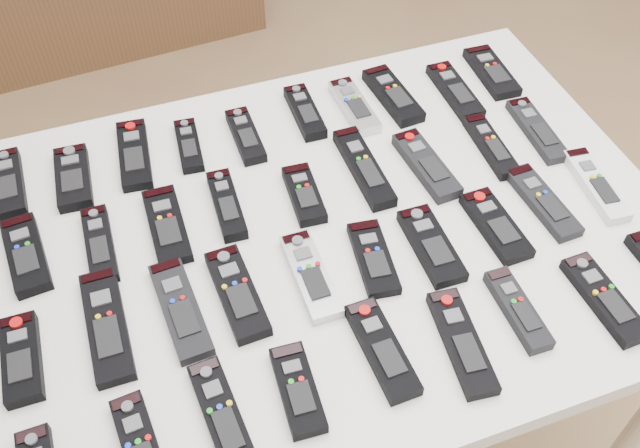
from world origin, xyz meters
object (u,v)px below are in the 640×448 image
object	(u,v)px
remote_5	(305,112)
remote_22	(237,293)
remote_4	(246,136)
remote_26	(496,225)
remote_25	(431,245)
remote_18	(537,130)
remote_32	(298,390)
remote_8	(455,91)
remote_27	(543,202)
remote_7	(393,95)
remote_15	(364,168)
remote_11	(100,244)
remote_23	(311,275)
remote_0	(9,183)
remote_20	(107,325)
remote_35	(518,309)
remote_12	(167,226)
remote_6	(354,106)
remote_3	(189,146)
remote_1	(73,178)
remote_19	(22,359)
remote_31	(223,417)
remote_28	(596,185)
remote_24	(373,258)
remote_34	(462,342)
remote_17	(491,146)
remote_36	(604,299)
remote_21	(181,309)
remote_33	(382,349)
remote_9	(492,72)
remote_16	(426,165)
remote_13	(227,205)

from	to	relation	value
remote_5	remote_22	bearing A→B (deg)	-121.20
remote_4	remote_26	world-z (taller)	remote_4
remote_25	remote_26	size ratio (longest dim) A/B	1.03
remote_18	remote_32	world-z (taller)	remote_32
remote_8	remote_27	distance (m)	0.34
remote_7	remote_15	distance (m)	0.23
remote_11	remote_23	distance (m)	0.37
remote_15	remote_32	xyz separation A→B (m)	(-0.27, -0.40, -0.00)
remote_0	remote_18	world-z (taller)	remote_0
remote_20	remote_0	bearing A→B (deg)	108.65
remote_15	remote_35	distance (m)	0.40
remote_12	remote_6	bearing A→B (deg)	24.73
remote_6	remote_8	xyz separation A→B (m)	(0.22, -0.02, -0.00)
remote_3	remote_20	size ratio (longest dim) A/B	0.67
remote_1	remote_19	xyz separation A→B (m)	(-0.12, -0.37, 0.00)
remote_23	remote_26	xyz separation A→B (m)	(0.34, -0.01, 0.00)
remote_35	remote_31	bearing A→B (deg)	-176.99
remote_15	remote_18	distance (m)	0.37
remote_0	remote_25	world-z (taller)	remote_0
remote_23	remote_28	bearing A→B (deg)	2.25
remote_24	remote_31	world-z (taller)	same
remote_15	remote_18	world-z (taller)	remote_15
remote_0	remote_34	distance (m)	0.87
remote_0	remote_26	world-z (taller)	remote_0
remote_8	remote_19	xyz separation A→B (m)	(-0.91, -0.36, 0.00)
remote_5	remote_17	bearing A→B (deg)	-33.71
remote_4	remote_25	bearing A→B (deg)	-58.84
remote_6	remote_22	xyz separation A→B (m)	(-0.35, -0.37, 0.00)
remote_0	remote_1	size ratio (longest dim) A/B	1.09
remote_25	remote_36	size ratio (longest dim) A/B	0.95
remote_25	remote_31	bearing A→B (deg)	-155.17
remote_1	remote_17	distance (m)	0.80
remote_21	remote_25	bearing A→B (deg)	-5.82
remote_4	remote_26	bearing A→B (deg)	-46.36
remote_1	remote_18	size ratio (longest dim) A/B	0.85
remote_17	remote_19	bearing A→B (deg)	-166.14
remote_21	remote_33	size ratio (longest dim) A/B	1.11
remote_11	remote_17	bearing A→B (deg)	0.52
remote_9	remote_27	size ratio (longest dim) A/B	0.94
remote_35	remote_36	bearing A→B (deg)	-10.42
remote_16	remote_25	distance (m)	0.20
remote_1	remote_13	world-z (taller)	same
remote_5	remote_36	xyz separation A→B (m)	(0.31, -0.60, -0.00)
remote_6	remote_22	distance (m)	0.51
remote_5	remote_9	xyz separation A→B (m)	(0.42, -0.01, -0.00)
remote_20	remote_32	xyz separation A→B (m)	(0.25, -0.21, 0.00)
remote_27	remote_1	bearing A→B (deg)	153.60
remote_8	remote_22	world-z (taller)	remote_22
remote_3	remote_12	world-z (taller)	remote_12
remote_9	remote_19	bearing A→B (deg)	-156.29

